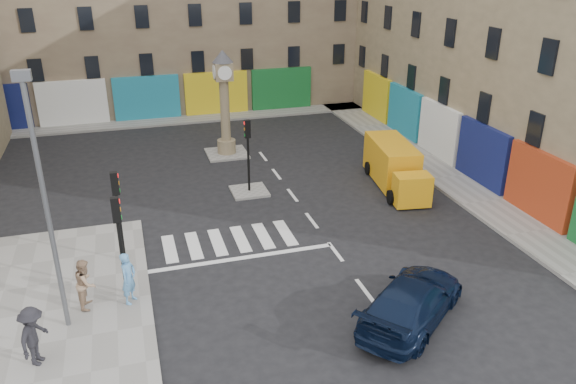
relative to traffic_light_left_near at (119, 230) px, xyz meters
name	(u,v)px	position (x,y,z in m)	size (l,w,h in m)	color
ground	(345,264)	(8.30, -0.20, -2.62)	(120.00, 120.00, 0.00)	black
sidewalk_left	(40,346)	(-2.70, -2.20, -2.55)	(7.00, 16.00, 0.15)	gray
sidewalk_right	(418,158)	(17.00, 9.80, -2.55)	(2.60, 30.00, 0.15)	gray
sidewalk_far	(178,119)	(4.30, 22.00, -2.55)	(32.00, 2.40, 0.15)	gray
island_near	(249,191)	(6.30, 7.80, -2.56)	(1.80, 1.80, 0.12)	gray
island_far	(227,153)	(6.30, 13.80, -2.56)	(2.40, 2.40, 0.12)	gray
building_right	(531,15)	(23.30, 9.80, 5.38)	(10.00, 30.00, 16.00)	#938060
traffic_light_left_near	(119,230)	(0.00, 0.00, 0.00)	(0.28, 0.22, 3.70)	black
traffic_light_left_far	(117,202)	(0.00, 2.40, 0.00)	(0.28, 0.22, 3.70)	black
traffic_light_island	(248,144)	(6.30, 7.80, -0.03)	(0.28, 0.22, 3.70)	black
lamp_post	(44,195)	(-1.90, -1.40, 2.17)	(0.50, 0.25, 8.30)	#595B60
clock_pillar	(224,97)	(6.30, 13.80, 0.93)	(1.20, 1.20, 6.10)	#938060
navy_sedan	(412,301)	(9.03, -4.22, -1.86)	(2.14, 5.26, 1.53)	black
yellow_van	(395,166)	(13.78, 6.56, -1.55)	(2.67, 6.12, 2.16)	orange
pedestrian_blue	(129,278)	(0.13, -0.65, -1.53)	(0.69, 0.45, 1.89)	#5792C7
pedestrian_tan	(86,283)	(-1.27, -0.48, -1.58)	(0.87, 0.68, 1.79)	#9E7D61
pedestrian_dark	(34,336)	(-2.62, -3.10, -1.52)	(1.23, 0.71, 1.91)	black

